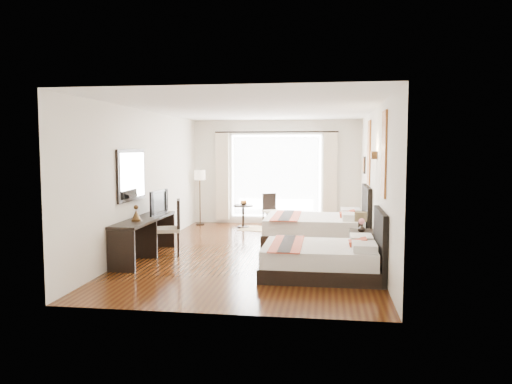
# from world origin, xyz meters

# --- Properties ---
(floor) EXTENTS (4.50, 7.50, 0.01)m
(floor) POSITION_xyz_m (0.00, 0.00, -0.01)
(floor) COLOR #341609
(floor) RESTS_ON ground
(ceiling) EXTENTS (4.50, 7.50, 0.02)m
(ceiling) POSITION_xyz_m (0.00, 0.00, 2.79)
(ceiling) COLOR white
(ceiling) RESTS_ON wall_headboard
(wall_headboard) EXTENTS (0.01, 7.50, 2.80)m
(wall_headboard) POSITION_xyz_m (2.25, 0.00, 1.40)
(wall_headboard) COLOR silver
(wall_headboard) RESTS_ON floor
(wall_desk) EXTENTS (0.01, 7.50, 2.80)m
(wall_desk) POSITION_xyz_m (-2.25, 0.00, 1.40)
(wall_desk) COLOR silver
(wall_desk) RESTS_ON floor
(wall_window) EXTENTS (4.50, 0.01, 2.80)m
(wall_window) POSITION_xyz_m (0.00, 3.75, 1.40)
(wall_window) COLOR silver
(wall_window) RESTS_ON floor
(wall_entry) EXTENTS (4.50, 0.01, 2.80)m
(wall_entry) POSITION_xyz_m (0.00, -3.75, 1.40)
(wall_entry) COLOR silver
(wall_entry) RESTS_ON floor
(window_glass) EXTENTS (2.40, 0.02, 2.20)m
(window_glass) POSITION_xyz_m (0.00, 3.73, 1.30)
(window_glass) COLOR white
(window_glass) RESTS_ON wall_window
(sheer_curtain) EXTENTS (2.30, 0.02, 2.10)m
(sheer_curtain) POSITION_xyz_m (0.00, 3.67, 1.30)
(sheer_curtain) COLOR white
(sheer_curtain) RESTS_ON wall_window
(drape_left) EXTENTS (0.35, 0.14, 2.35)m
(drape_left) POSITION_xyz_m (-1.45, 3.63, 1.28)
(drape_left) COLOR beige
(drape_left) RESTS_ON floor
(drape_right) EXTENTS (0.35, 0.14, 2.35)m
(drape_right) POSITION_xyz_m (1.45, 3.63, 1.28)
(drape_right) COLOR beige
(drape_right) RESTS_ON floor
(art_panel_near) EXTENTS (0.03, 0.50, 1.35)m
(art_panel_near) POSITION_xyz_m (2.23, -1.66, 1.95)
(art_panel_near) COLOR maroon
(art_panel_near) RESTS_ON wall_headboard
(art_panel_far) EXTENTS (0.03, 0.50, 1.35)m
(art_panel_far) POSITION_xyz_m (2.23, 1.14, 1.95)
(art_panel_far) COLOR maroon
(art_panel_far) RESTS_ON wall_headboard
(wall_sconce) EXTENTS (0.10, 0.14, 0.14)m
(wall_sconce) POSITION_xyz_m (2.19, -0.41, 1.92)
(wall_sconce) COLOR #402C16
(wall_sconce) RESTS_ON wall_headboard
(mirror_frame) EXTENTS (0.04, 1.25, 0.95)m
(mirror_frame) POSITION_xyz_m (-2.22, -0.86, 1.55)
(mirror_frame) COLOR black
(mirror_frame) RESTS_ON wall_desk
(mirror_glass) EXTENTS (0.01, 1.12, 0.82)m
(mirror_glass) POSITION_xyz_m (-2.19, -0.86, 1.55)
(mirror_glass) COLOR white
(mirror_glass) RESTS_ON mirror_frame
(bed_near) EXTENTS (1.91, 1.49, 1.07)m
(bed_near) POSITION_xyz_m (1.35, -1.66, 0.28)
(bed_near) COLOR black
(bed_near) RESTS_ON floor
(bed_far) EXTENTS (2.21, 1.72, 1.25)m
(bed_far) POSITION_xyz_m (1.20, 1.14, 0.32)
(bed_far) COLOR black
(bed_far) RESTS_ON floor
(nightstand) EXTENTS (0.45, 0.56, 0.54)m
(nightstand) POSITION_xyz_m (2.02, -0.41, 0.27)
(nightstand) COLOR black
(nightstand) RESTS_ON floor
(table_lamp) EXTENTS (0.23, 0.23, 0.36)m
(table_lamp) POSITION_xyz_m (1.99, -0.26, 0.75)
(table_lamp) COLOR black
(table_lamp) RESTS_ON nightstand
(vase) EXTENTS (0.18, 0.18, 0.14)m
(vase) POSITION_xyz_m (1.98, -0.58, 0.57)
(vase) COLOR black
(vase) RESTS_ON nightstand
(console_desk) EXTENTS (0.50, 2.20, 0.76)m
(console_desk) POSITION_xyz_m (-1.99, -0.86, 0.38)
(console_desk) COLOR black
(console_desk) RESTS_ON floor
(television) EXTENTS (0.16, 0.83, 0.47)m
(television) POSITION_xyz_m (-1.97, -0.31, 0.99)
(television) COLOR black
(television) RESTS_ON console_desk
(bronze_figurine) EXTENTS (0.22, 0.22, 0.25)m
(bronze_figurine) POSITION_xyz_m (-1.99, -1.24, 0.88)
(bronze_figurine) COLOR #402C16
(bronze_figurine) RESTS_ON console_desk
(desk_chair) EXTENTS (0.61, 0.61, 1.07)m
(desk_chair) POSITION_xyz_m (-1.64, -0.53, 0.33)
(desk_chair) COLOR #BDA891
(desk_chair) RESTS_ON floor
(floor_lamp) EXTENTS (0.30, 0.30, 1.47)m
(floor_lamp) POSITION_xyz_m (-2.00, 3.29, 1.23)
(floor_lamp) COLOR black
(floor_lamp) RESTS_ON floor
(side_table) EXTENTS (0.51, 0.51, 0.59)m
(side_table) POSITION_xyz_m (-0.78, 2.99, 0.29)
(side_table) COLOR black
(side_table) RESTS_ON floor
(fruit_bowl) EXTENTS (0.26, 0.26, 0.05)m
(fruit_bowl) POSITION_xyz_m (-0.77, 3.03, 0.61)
(fruit_bowl) COLOR #442718
(fruit_bowl) RESTS_ON side_table
(window_chair) EXTENTS (0.52, 0.52, 0.86)m
(window_chair) POSITION_xyz_m (-0.09, 3.31, 0.26)
(window_chair) COLOR #BDA891
(window_chair) RESTS_ON floor
(jute_rug) EXTENTS (1.33, 1.00, 0.01)m
(jute_rug) POSITION_xyz_m (-0.18, 2.79, 0.01)
(jute_rug) COLOR tan
(jute_rug) RESTS_ON floor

